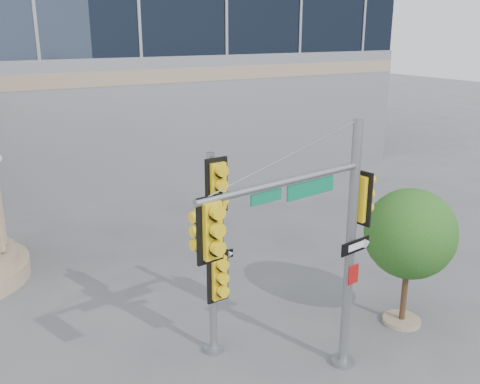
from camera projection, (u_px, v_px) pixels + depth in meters
main_signal_pole at (319, 232)px, 10.32m from camera, size 4.23×1.01×5.47m
secondary_signal_pole at (213, 242)px, 11.44m from camera, size 0.83×0.61×4.71m
street_tree at (411, 237)px, 12.93m from camera, size 2.26×2.21×3.52m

